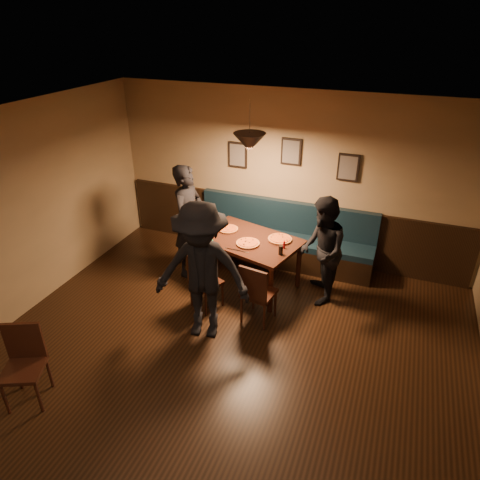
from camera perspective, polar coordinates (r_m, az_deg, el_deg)
The scene contains 24 objects.
floor at distance 5.09m, azimuth -5.38°, elevation -20.36°, with size 7.00×7.00×0.00m, color black.
ceiling at distance 3.53m, azimuth -7.43°, elevation 11.36°, with size 7.00×7.00×0.00m, color silver.
wall_back at distance 7.09m, azimuth 6.65°, elevation 8.13°, with size 6.00×6.00×0.00m, color #8C704F.
wainscot at distance 7.42m, azimuth 6.21°, elevation 1.51°, with size 5.88×0.06×1.00m, color black.
booth_bench at distance 7.19m, azimuth 5.63°, elevation 0.62°, with size 3.00×0.60×1.00m, color #0F232D, non-canonical shape.
picture_left at distance 7.23m, azimuth -0.30°, elevation 11.22°, with size 0.32×0.04×0.42m, color black.
picture_center at distance 6.92m, azimuth 6.79°, elevation 11.55°, with size 0.32×0.04×0.42m, color black.
picture_right at distance 6.81m, azimuth 14.13°, elevation 9.30°, with size 0.32×0.04×0.42m, color black.
pendant_lamp at distance 5.87m, azimuth 1.26°, elevation 12.79°, with size 0.44×0.44×0.25m, color black.
dining_table at distance 6.61m, azimuth 1.09°, elevation -2.89°, with size 1.48×0.95×0.79m, color #33160E.
chair_near_left at distance 6.13m, azimuth -4.48°, elevation -5.45°, with size 0.37×0.37×0.84m, color black, non-canonical shape.
chair_near_right at distance 5.84m, azimuth 2.52°, elevation -6.88°, with size 0.40×0.40×0.91m, color black, non-canonical shape.
diner_left at distance 6.74m, azimuth -6.75°, elevation 2.48°, with size 0.66×0.43×1.81m, color black.
diner_right at distance 6.19m, azimuth 10.77°, elevation -1.44°, with size 0.78×0.61×1.60m, color black.
diner_front at distance 5.36m, azimuth -5.09°, elevation -4.30°, with size 1.21×0.70×1.88m, color black.
pizza_a at distance 6.67m, azimuth -1.59°, elevation 1.48°, with size 0.31×0.31×0.04m, color gold.
pizza_b at distance 6.26m, azimuth 1.05°, elevation -0.42°, with size 0.34×0.34×0.04m, color gold.
pizza_c at distance 6.40m, azimuth 5.30°, elevation 0.14°, with size 0.36×0.36×0.04m, color orange.
soda_glass at distance 6.01m, azimuth 5.42°, elevation -1.32°, with size 0.06×0.06×0.13m, color black.
tabasco_bottle at distance 6.17m, azimuth 5.87°, elevation -0.56°, with size 0.03×0.03×0.13m, color maroon.
napkin_a at distance 6.77m, azimuth -2.58°, elevation 1.74°, with size 0.15×0.15×0.01m, color #217D33.
napkin_b at distance 6.35m, azimuth -4.36°, elevation -0.22°, with size 0.14×0.14×0.01m, color #1D6E3A.
cutlery_set at distance 6.11m, azimuth -0.56°, elevation -1.34°, with size 0.02×0.20×0.00m, color white.
cafe_chair_far at distance 5.28m, azimuth -26.84°, elevation -14.96°, with size 0.40×0.40×0.92m, color black, non-canonical shape.
Camera 1 is at (1.63, -2.97, 3.81)m, focal length 32.22 mm.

